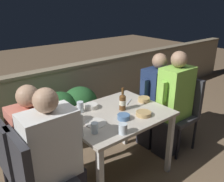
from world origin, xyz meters
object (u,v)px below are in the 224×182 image
(chair_left_far, at_px, (16,157))
(person_coral_top, at_px, (39,145))
(chair_right_far, at_px, (165,100))
(person_navy_jumper, at_px, (155,100))
(potted_plant, at_px, (151,92))
(beer_bottle, at_px, (123,102))
(chair_left_near, at_px, (33,175))
(person_green_blouse, at_px, (173,104))
(person_white_polo, at_px, (56,158))
(chair_right_near, at_px, (182,106))

(chair_left_far, height_order, person_coral_top, person_coral_top)
(chair_right_far, bearing_deg, person_navy_jumper, -180.00)
(person_coral_top, height_order, potted_plant, person_coral_top)
(beer_bottle, bearing_deg, potted_plant, 28.81)
(chair_left_near, bearing_deg, beer_bottle, 8.00)
(person_green_blouse, xyz_separation_m, chair_right_far, (0.20, 0.28, -0.09))
(person_coral_top, height_order, beer_bottle, person_coral_top)
(chair_left_near, height_order, person_green_blouse, person_green_blouse)
(person_coral_top, distance_m, person_green_blouse, 1.60)
(chair_left_far, distance_m, person_coral_top, 0.20)
(chair_right_far, xyz_separation_m, potted_plant, (0.29, 0.51, -0.11))
(person_green_blouse, relative_size, chair_right_far, 1.38)
(chair_left_far, distance_m, potted_plant, 2.33)
(chair_left_near, height_order, person_white_polo, person_white_polo)
(person_navy_jumper, bearing_deg, potted_plant, 45.93)
(person_coral_top, height_order, person_navy_jumper, person_navy_jumper)
(chair_left_far, xyz_separation_m, chair_right_far, (1.98, -0.00, 0.00))
(chair_right_near, relative_size, potted_plant, 1.26)
(chair_left_near, xyz_separation_m, person_white_polo, (0.20, 0.00, 0.06))
(chair_left_far, relative_size, chair_right_far, 1.00)
(person_coral_top, bearing_deg, potted_plant, 13.66)
(person_white_polo, relative_size, potted_plant, 1.67)
(chair_right_near, height_order, person_green_blouse, person_green_blouse)
(person_green_blouse, relative_size, potted_plant, 1.74)
(person_coral_top, bearing_deg, chair_left_far, 180.00)
(chair_left_near, relative_size, person_green_blouse, 0.72)
(chair_right_near, relative_size, beer_bottle, 3.86)
(person_white_polo, distance_m, chair_left_far, 0.38)
(person_green_blouse, bearing_deg, person_coral_top, 169.94)
(person_green_blouse, bearing_deg, chair_left_far, 171.07)
(person_coral_top, relative_size, potted_plant, 1.60)
(chair_left_near, bearing_deg, chair_right_near, 0.63)
(beer_bottle, distance_m, potted_plant, 1.42)
(person_navy_jumper, bearing_deg, chair_right_far, 0.00)
(chair_right_far, distance_m, beer_bottle, 0.96)
(person_green_blouse, distance_m, potted_plant, 0.94)
(person_white_polo, distance_m, beer_bottle, 0.89)
(person_white_polo, height_order, chair_right_far, person_white_polo)
(chair_left_far, bearing_deg, person_navy_jumper, -0.09)
(person_navy_jumper, distance_m, potted_plant, 0.72)
(person_white_polo, xyz_separation_m, beer_bottle, (0.85, 0.15, 0.22))
(potted_plant, bearing_deg, person_navy_jumper, -134.07)
(person_coral_top, distance_m, chair_right_near, 1.80)
(chair_left_far, bearing_deg, person_coral_top, -0.00)
(chair_left_far, height_order, chair_right_far, same)
(person_white_polo, relative_size, person_green_blouse, 0.96)
(chair_left_far, distance_m, beer_bottle, 1.12)
(chair_left_far, bearing_deg, potted_plant, 12.49)
(chair_right_near, distance_m, person_green_blouse, 0.22)
(chair_left_near, relative_size, beer_bottle, 3.86)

